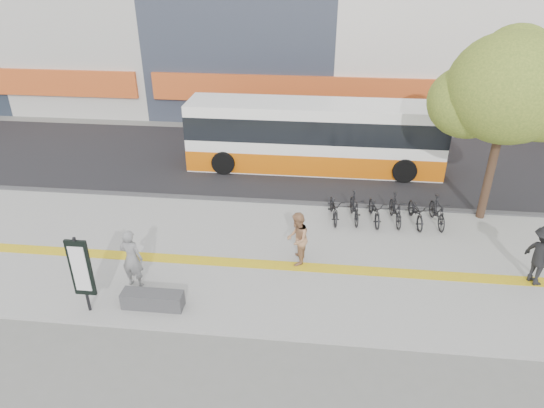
# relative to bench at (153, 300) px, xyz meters

# --- Properties ---
(ground) EXTENTS (120.00, 120.00, 0.00)m
(ground) POSITION_rel_bench_xyz_m (2.60, 1.20, -0.30)
(ground) COLOR slate
(ground) RESTS_ON ground
(sidewalk) EXTENTS (40.00, 7.00, 0.08)m
(sidewalk) POSITION_rel_bench_xyz_m (2.60, 2.70, -0.27)
(sidewalk) COLOR slate
(sidewalk) RESTS_ON ground
(tactile_strip) EXTENTS (40.00, 0.45, 0.01)m
(tactile_strip) POSITION_rel_bench_xyz_m (2.60, 2.20, -0.22)
(tactile_strip) COLOR yellow
(tactile_strip) RESTS_ON sidewalk
(street) EXTENTS (40.00, 8.00, 0.06)m
(street) POSITION_rel_bench_xyz_m (2.60, 10.20, -0.28)
(street) COLOR black
(street) RESTS_ON ground
(curb) EXTENTS (40.00, 0.25, 0.14)m
(curb) POSITION_rel_bench_xyz_m (2.60, 6.20, -0.23)
(curb) COLOR #393A3C
(curb) RESTS_ON ground
(bench) EXTENTS (1.60, 0.45, 0.45)m
(bench) POSITION_rel_bench_xyz_m (0.00, 0.00, 0.00)
(bench) COLOR #393A3C
(bench) RESTS_ON sidewalk
(signboard) EXTENTS (0.55, 0.10, 2.20)m
(signboard) POSITION_rel_bench_xyz_m (-1.60, -0.31, 1.06)
(signboard) COLOR black
(signboard) RESTS_ON sidewalk
(street_tree) EXTENTS (4.40, 3.80, 6.31)m
(street_tree) POSITION_rel_bench_xyz_m (9.78, 6.02, 4.21)
(street_tree) COLOR #372519
(street_tree) RESTS_ON sidewalk
(bus) EXTENTS (10.55, 2.50, 2.81)m
(bus) POSITION_rel_bench_xyz_m (3.83, 9.70, 1.08)
(bus) COLOR white
(bus) RESTS_ON street
(bicycle_row) EXTENTS (4.16, 1.72, 0.97)m
(bicycle_row) POSITION_rel_bench_xyz_m (6.39, 5.20, 0.23)
(bicycle_row) COLOR black
(bicycle_row) RESTS_ON sidewalk
(seated_woman) EXTENTS (0.69, 0.51, 1.75)m
(seated_woman) POSITION_rel_bench_xyz_m (-0.80, 0.86, 0.65)
(seated_woman) COLOR black
(seated_woman) RESTS_ON sidewalk
(pedestrian_tan) EXTENTS (0.67, 0.83, 1.65)m
(pedestrian_tan) POSITION_rel_bench_xyz_m (3.59, 2.42, 0.60)
(pedestrian_tan) COLOR #A77751
(pedestrian_tan) RESTS_ON sidewalk
(pedestrian_dark) EXTENTS (1.07, 1.33, 1.81)m
(pedestrian_dark) POSITION_rel_bench_xyz_m (10.29, 2.18, 0.68)
(pedestrian_dark) COLOR black
(pedestrian_dark) RESTS_ON sidewalk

